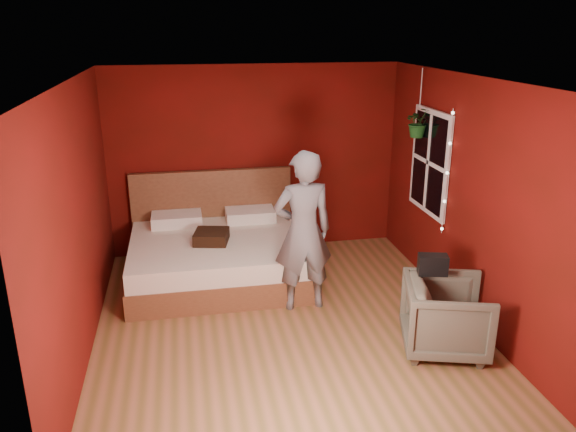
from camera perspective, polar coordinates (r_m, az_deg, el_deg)
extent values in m
plane|color=#995D3D|center=(6.24, -0.32, -10.81)|extent=(4.50, 4.50, 0.00)
cube|color=#670C0A|center=(7.85, -3.39, 5.70)|extent=(4.00, 0.02, 2.60)
cube|color=#670C0A|center=(3.69, 6.25, -10.34)|extent=(4.00, 0.02, 2.60)
cube|color=#670C0A|center=(5.71, -20.59, -0.65)|extent=(0.02, 4.50, 2.60)
cube|color=#670C0A|center=(6.37, 17.74, 1.65)|extent=(0.02, 4.50, 2.60)
cube|color=silver|center=(5.43, -0.37, 13.82)|extent=(4.00, 4.50, 0.02)
cube|color=white|center=(7.07, 14.22, 5.33)|extent=(0.04, 0.97, 1.27)
cube|color=black|center=(7.07, 14.11, 5.33)|extent=(0.02, 0.85, 1.15)
cube|color=white|center=(7.06, 14.07, 5.33)|extent=(0.03, 0.05, 1.15)
cube|color=white|center=(7.06, 14.07, 5.33)|extent=(0.03, 0.85, 0.05)
cylinder|color=silver|center=(6.60, 15.86, 4.24)|extent=(0.01, 0.01, 1.45)
sphere|color=#FFF2CC|center=(6.80, 15.36, -1.27)|extent=(0.04, 0.04, 0.04)
sphere|color=#FFF2CC|center=(6.69, 15.61, 1.44)|extent=(0.04, 0.04, 0.04)
sphere|color=#FFF2CC|center=(6.60, 15.86, 4.24)|extent=(0.04, 0.04, 0.04)
sphere|color=#FFF2CC|center=(6.53, 16.13, 7.10)|extent=(0.04, 0.04, 0.04)
sphere|color=#FFF2CC|center=(6.47, 16.40, 10.02)|extent=(0.04, 0.04, 0.04)
cube|color=brown|center=(7.23, -7.05, -5.23)|extent=(2.19, 1.86, 0.31)
cube|color=white|center=(7.12, -7.14, -3.22)|extent=(2.15, 1.83, 0.24)
cube|color=brown|center=(7.89, -7.66, 0.36)|extent=(2.19, 0.09, 1.21)
cube|color=white|center=(7.63, -11.23, -0.33)|extent=(0.66, 0.42, 0.15)
cube|color=white|center=(7.67, -3.86, 0.13)|extent=(0.66, 0.42, 0.15)
imported|color=slate|center=(6.21, 1.54, -1.59)|extent=(0.70, 0.48, 1.84)
imported|color=#575645|center=(5.82, 15.76, -9.77)|extent=(1.00, 0.98, 0.74)
cube|color=black|center=(5.75, 14.50, -4.80)|extent=(0.31, 0.21, 0.20)
cube|color=black|center=(6.95, -7.78, -2.10)|extent=(0.48, 0.48, 0.14)
cylinder|color=silver|center=(7.09, 13.38, 12.58)|extent=(0.01, 0.01, 0.46)
imported|color=#1B5819|center=(7.14, 13.12, 9.27)|extent=(0.34, 0.30, 0.37)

